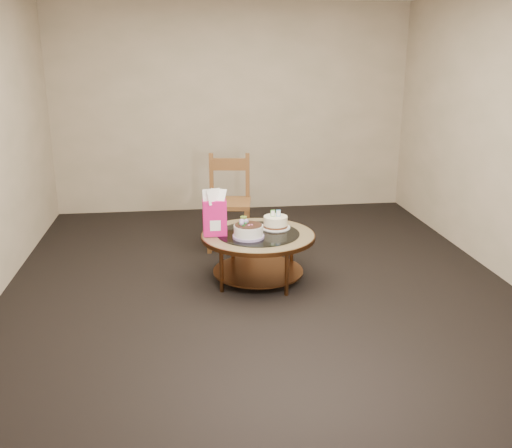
{
  "coord_description": "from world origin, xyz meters",
  "views": [
    {
      "loc": [
        -0.64,
        -4.79,
        2.04
      ],
      "look_at": [
        -0.02,
        0.02,
        0.54
      ],
      "focal_mm": 40.0,
      "sensor_mm": 36.0,
      "label": 1
    }
  ],
  "objects": [
    {
      "name": "room_walls",
      "position": [
        0.0,
        0.0,
        1.54
      ],
      "size": [
        4.52,
        5.02,
        2.61
      ],
      "color": "#C4AD94",
      "rests_on": "ground"
    },
    {
      "name": "coffee_table",
      "position": [
        0.0,
        -0.0,
        0.38
      ],
      "size": [
        1.02,
        1.02,
        0.46
      ],
      "color": "brown",
      "rests_on": "ground"
    },
    {
      "name": "cream_cake",
      "position": [
        0.18,
        0.14,
        0.51
      ],
      "size": [
        0.27,
        0.27,
        0.17
      ],
      "rotation": [
        0.0,
        0.0,
        -0.03
      ],
      "color": "white",
      "rests_on": "coffee_table"
    },
    {
      "name": "pillar_candle",
      "position": [
        -0.1,
        0.27,
        0.49
      ],
      "size": [
        0.13,
        0.13,
        0.09
      ],
      "rotation": [
        0.0,
        0.0,
        0.33
      ],
      "color": "#F0E363",
      "rests_on": "coffee_table"
    },
    {
      "name": "decorated_cake",
      "position": [
        -0.1,
        -0.11,
        0.51
      ],
      "size": [
        0.28,
        0.28,
        0.16
      ],
      "rotation": [
        0.0,
        0.0,
        -0.03
      ],
      "color": "#9D85BD",
      "rests_on": "coffee_table"
    },
    {
      "name": "dining_chair",
      "position": [
        -0.18,
        1.01,
        0.5
      ],
      "size": [
        0.51,
        0.51,
        0.98
      ],
      "rotation": [
        0.0,
        0.0,
        -0.14
      ],
      "color": "brown",
      "rests_on": "ground"
    },
    {
      "name": "gift_bag",
      "position": [
        -0.38,
        0.0,
        0.66
      ],
      "size": [
        0.21,
        0.15,
        0.41
      ],
      "rotation": [
        0.0,
        0.0,
        0.01
      ],
      "color": "#E51579",
      "rests_on": "coffee_table"
    },
    {
      "name": "ground",
      "position": [
        0.0,
        0.0,
        0.0
      ],
      "size": [
        5.0,
        5.0,
        0.0
      ],
      "primitive_type": "plane",
      "color": "black",
      "rests_on": "ground"
    }
  ]
}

